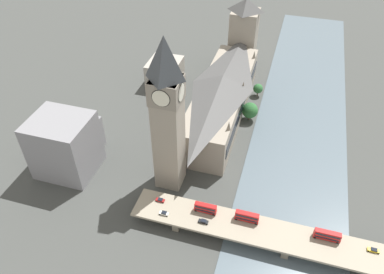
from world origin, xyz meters
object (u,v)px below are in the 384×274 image
(clock_tower, at_px, (167,114))
(double_decker_bus_lead, at_px, (247,217))
(parliament_hall, at_px, (222,96))
(road_bridge, at_px, (287,239))
(double_decker_bus_mid, at_px, (327,235))
(car_southbound_mid, at_px, (160,200))
(car_northbound_lead, at_px, (164,213))
(car_northbound_tail, at_px, (374,250))
(car_southbound_lead, at_px, (203,221))
(double_decker_bus_rear, at_px, (206,208))
(victoria_tower, at_px, (244,34))

(clock_tower, relative_size, double_decker_bus_lead, 7.52)
(parliament_hall, xyz_separation_m, double_decker_bus_lead, (-30.09, 80.17, -5.39))
(road_bridge, bearing_deg, double_decker_bus_lead, -10.93)
(double_decker_bus_mid, distance_m, car_southbound_mid, 74.38)
(road_bridge, distance_m, car_northbound_lead, 54.71)
(car_northbound_tail, bearing_deg, car_southbound_lead, 4.95)
(car_southbound_lead, bearing_deg, double_decker_bus_rear, -83.41)
(double_decker_bus_rear, distance_m, car_southbound_lead, 6.31)
(parliament_hall, xyz_separation_m, clock_tower, (11.89, 61.53, 28.01))
(parliament_hall, bearing_deg, car_northbound_tail, 135.76)
(car_northbound_lead, bearing_deg, victoria_tower, -92.23)
(double_decker_bus_mid, bearing_deg, car_southbound_lead, 7.36)
(clock_tower, height_order, double_decker_bus_lead, clock_tower)
(car_northbound_tail, xyz_separation_m, car_southbound_mid, (93.04, 0.11, -0.02))
(clock_tower, bearing_deg, car_northbound_tail, 168.61)
(double_decker_bus_lead, distance_m, car_northbound_lead, 36.85)
(car_northbound_lead, distance_m, car_southbound_lead, 18.14)
(victoria_tower, distance_m, car_southbound_mid, 146.80)
(road_bridge, bearing_deg, car_southbound_lead, 4.67)
(double_decker_bus_rear, xyz_separation_m, car_northbound_tail, (-71.32, -0.13, -1.92))
(victoria_tower, distance_m, car_northbound_tail, 168.14)
(road_bridge, height_order, car_southbound_lead, car_southbound_lead)
(car_northbound_tail, bearing_deg, road_bridge, 5.25)
(victoria_tower, distance_m, road_bridge, 157.39)
(parliament_hall, xyz_separation_m, road_bridge, (-48.57, 83.74, -9.27))
(road_bridge, height_order, double_decker_bus_rear, double_decker_bus_rear)
(double_decker_bus_mid, distance_m, double_decker_bus_rear, 52.64)
(clock_tower, height_order, car_northbound_tail, clock_tower)
(car_northbound_lead, bearing_deg, double_decker_bus_mid, -173.96)
(car_northbound_tail, bearing_deg, double_decker_bus_mid, -1.81)
(road_bridge, bearing_deg, clock_tower, -20.17)
(double_decker_bus_lead, distance_m, car_southbound_lead, 19.21)
(clock_tower, relative_size, car_northbound_tail, 16.87)
(double_decker_bus_mid, distance_m, car_southbound_lead, 52.41)
(car_southbound_lead, xyz_separation_m, car_southbound_mid, (22.41, -6.01, -0.06))
(parliament_hall, bearing_deg, car_southbound_lead, 97.97)
(double_decker_bus_lead, xyz_separation_m, car_northbound_tail, (-52.67, 0.43, -1.99))
(double_decker_bus_lead, bearing_deg, double_decker_bus_rear, 1.72)
(clock_tower, height_order, double_decker_bus_mid, clock_tower)
(clock_tower, bearing_deg, double_decker_bus_mid, 166.33)
(parliament_hall, relative_size, double_decker_bus_rear, 10.14)
(road_bridge, xyz_separation_m, car_northbound_tail, (-34.19, -3.14, 1.89))
(victoria_tower, bearing_deg, clock_tower, 84.64)
(road_bridge, xyz_separation_m, car_northbound_lead, (54.56, 3.69, 1.92))
(parliament_hall, distance_m, victoria_tower, 65.50)
(clock_tower, relative_size, victoria_tower, 1.46)
(car_northbound_lead, bearing_deg, double_decker_bus_lead, -168.63)
(car_southbound_lead, height_order, car_southbound_mid, car_southbound_lead)
(victoria_tower, xyz_separation_m, car_southbound_mid, (10.22, 145.28, -18.38))
(double_decker_bus_lead, relative_size, car_northbound_lead, 2.49)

